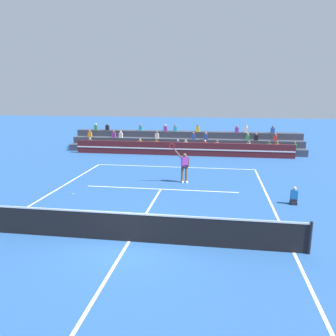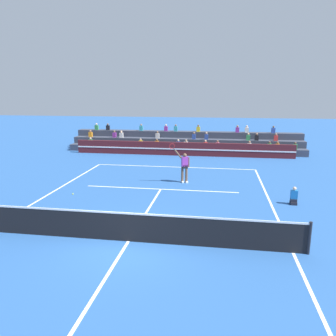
% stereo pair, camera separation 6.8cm
% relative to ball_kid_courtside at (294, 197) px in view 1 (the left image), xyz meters
% --- Properties ---
extents(ground_plane, '(120.00, 120.00, 0.00)m').
position_rel_ball_kid_courtside_xyz_m(ground_plane, '(-6.52, -4.97, -0.33)').
color(ground_plane, '#285699').
extents(court_lines, '(11.10, 23.90, 0.01)m').
position_rel_ball_kid_courtside_xyz_m(court_lines, '(-6.52, -4.97, -0.33)').
color(court_lines, white).
rests_on(court_lines, ground).
extents(tennis_net, '(12.00, 0.10, 1.10)m').
position_rel_ball_kid_courtside_xyz_m(tennis_net, '(-6.52, -4.97, 0.21)').
color(tennis_net, black).
rests_on(tennis_net, ground).
extents(sponsor_banner_wall, '(18.00, 0.26, 1.10)m').
position_rel_ball_kid_courtside_xyz_m(sponsor_banner_wall, '(-6.52, 11.33, 0.22)').
color(sponsor_banner_wall, '#51191E').
rests_on(sponsor_banner_wall, ground).
extents(bleacher_stand, '(20.41, 2.85, 2.28)m').
position_rel_ball_kid_courtside_xyz_m(bleacher_stand, '(-6.51, 13.86, 0.32)').
color(bleacher_stand, '#383D4C').
rests_on(bleacher_stand, ground).
extents(ball_kid_courtside, '(0.30, 0.36, 0.84)m').
position_rel_ball_kid_courtside_xyz_m(ball_kid_courtside, '(0.00, 0.00, 0.00)').
color(ball_kid_courtside, black).
rests_on(ball_kid_courtside, ground).
extents(tennis_player, '(1.16, 0.58, 2.37)m').
position_rel_ball_kid_courtside_xyz_m(tennis_player, '(-5.43, 3.00, 0.65)').
color(tennis_player, brown).
rests_on(tennis_player, ground).
extents(tennis_ball, '(0.07, 0.07, 0.07)m').
position_rel_ball_kid_courtside_xyz_m(tennis_ball, '(-10.78, -0.19, -0.30)').
color(tennis_ball, '#C6DB33').
rests_on(tennis_ball, ground).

